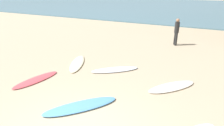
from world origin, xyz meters
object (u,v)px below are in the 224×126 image
at_px(surfboard_0, 77,63).
at_px(surfboard_5, 36,80).
at_px(beachgoer_near, 177,31).
at_px(surfboard_4, 172,87).
at_px(surfboard_1, 81,106).
at_px(surfboard_3, 115,70).

distance_m(surfboard_0, surfboard_5, 2.15).
bearing_deg(beachgoer_near, surfboard_4, -20.09).
bearing_deg(surfboard_5, surfboard_0, -90.97).
relative_size(surfboard_1, surfboard_5, 1.19).
bearing_deg(beachgoer_near, surfboard_5, -56.80).
distance_m(surfboard_0, beachgoer_near, 6.50).
distance_m(surfboard_4, beachgoer_near, 5.83).
distance_m(surfboard_1, surfboard_5, 2.71).
height_order(surfboard_0, surfboard_4, surfboard_0).
distance_m(surfboard_3, beachgoer_near, 5.56).
bearing_deg(surfboard_4, surfboard_0, -144.53).
bearing_deg(surfboard_1, surfboard_4, -92.01).
distance_m(surfboard_1, surfboard_3, 2.96).
height_order(surfboard_0, surfboard_3, same).
bearing_deg(surfboard_1, surfboard_0, -12.21).
xyz_separation_m(surfboard_3, surfboard_4, (2.51, -0.46, -0.00)).
xyz_separation_m(surfboard_0, surfboard_1, (2.19, -2.83, 0.00)).
bearing_deg(surfboard_4, beachgoer_near, 138.33).
bearing_deg(surfboard_5, surfboard_4, -149.54).
relative_size(surfboard_5, beachgoer_near, 1.17).
bearing_deg(surfboard_4, surfboard_1, -92.19).
relative_size(surfboard_1, surfboard_3, 1.10).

